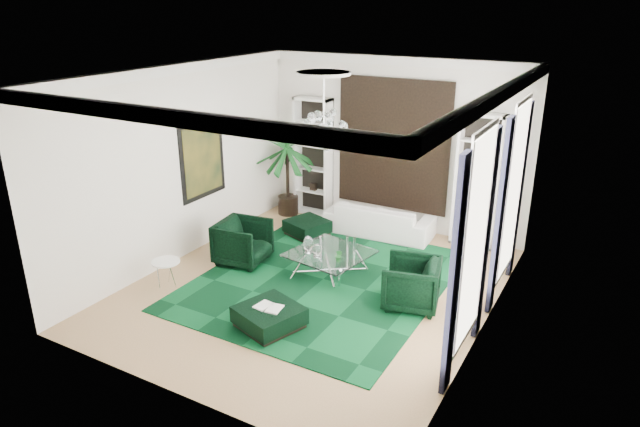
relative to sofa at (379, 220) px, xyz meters
The scene contains 30 objects.
floor 2.87m from the sofa, 90.00° to the right, with size 6.00×7.00×0.02m, color tan.
ceiling 4.49m from the sofa, 90.00° to the right, with size 6.00×7.00×0.02m, color white.
wall_back 1.69m from the sofa, 90.00° to the left, with size 6.00×0.02×3.80m, color white.
wall_front 6.55m from the sofa, 90.00° to the right, with size 6.00×0.02×3.80m, color white.
wall_left 4.43m from the sofa, 136.56° to the right, with size 0.02×7.00×3.80m, color white.
wall_right 4.43m from the sofa, 43.44° to the right, with size 0.02×7.00×3.80m, color white.
crown_molding 4.40m from the sofa, 90.00° to the right, with size 6.00×7.00×0.18m, color white, non-canonical shape.
ceiling_medallion 4.27m from the sofa, 90.00° to the right, with size 0.90×0.90×0.05m, color white.
tapestry 1.67m from the sofa, 90.00° to the left, with size 2.50×0.06×2.80m, color black.
shelving_left 2.27m from the sofa, 166.73° to the left, with size 0.90×0.38×2.80m, color white, non-canonical shape.
shelving_right 2.27m from the sofa, 13.27° to the left, with size 0.90×0.38×2.80m, color white, non-canonical shape.
painting 4.02m from the sofa, 142.85° to the right, with size 0.04×1.30×1.60m, color black.
window_near 5.04m from the sofa, 51.43° to the right, with size 0.03×1.10×2.90m, color white.
curtain_near_a 5.56m from the sofa, 56.88° to the right, with size 0.07×0.30×3.25m, color black.
curtain_near_b 4.39m from the sofa, 45.15° to the right, with size 0.07×0.30×3.25m, color black.
window_far 3.63m from the sofa, 24.30° to the right, with size 0.03×1.10×2.90m, color white.
curtain_far_a 3.87m from the sofa, 35.78° to the right, with size 0.07×0.30×3.25m, color black.
curtain_far_b 3.28m from the sofa, 10.92° to the right, with size 0.07×0.30×3.25m, color black.
rug 2.57m from the sofa, 90.00° to the right, with size 4.20×5.00×0.02m, color black.
sofa is the anchor object (origin of this frame).
armchair_left 3.18m from the sofa, 123.44° to the right, with size 0.92×0.95×0.87m, color black.
armchair_right 3.18m from the sofa, 56.56° to the right, with size 0.90×0.93×0.84m, color black.
coffee_table 2.30m from the sofa, 90.00° to the right, with size 1.33×1.33×0.46m, color white, non-canonical shape.
ottoman_side 1.60m from the sofa, 147.80° to the right, with size 0.79×0.79×0.35m, color black.
ottoman_front 4.40m from the sofa, 89.35° to the right, with size 0.90×0.90×0.36m, color black.
book 4.40m from the sofa, 89.35° to the right, with size 0.44×0.29×0.03m, color white.
side_table 4.77m from the sofa, 119.52° to the right, with size 0.51×0.51×0.49m, color white.
palm 2.65m from the sofa, behind, with size 1.67×1.67×2.67m, color #165520, non-canonical shape.
chandelier 3.58m from the sofa, 90.00° to the right, with size 0.82×0.82×0.74m, color white, non-canonical shape.
table_plant 2.61m from the sofa, 82.63° to the right, with size 0.14×0.11×0.25m, color #165520.
Camera 1 is at (4.60, -8.00, 4.91)m, focal length 32.00 mm.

